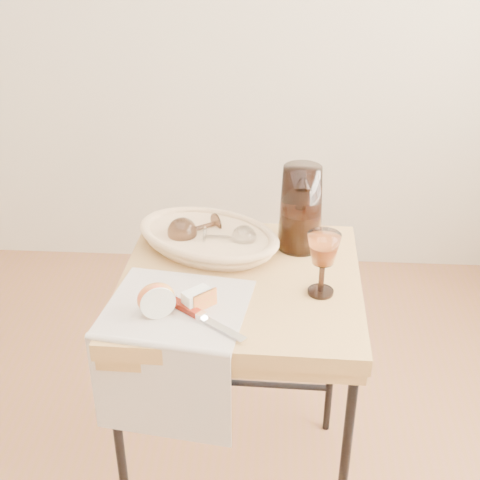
# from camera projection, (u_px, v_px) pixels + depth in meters

# --- Properties ---
(side_table) EXTENTS (0.63, 0.63, 0.78)m
(side_table) POSITION_uv_depth(u_px,v_px,m) (240.00, 393.00, 1.82)
(side_table) COLOR olive
(side_table) RESTS_ON floor
(tea_towel) EXTENTS (0.37, 0.34, 0.01)m
(tea_towel) POSITION_uv_depth(u_px,v_px,m) (177.00, 307.00, 1.51)
(tea_towel) COLOR white
(tea_towel) RESTS_ON side_table
(bread_basket) EXTENTS (0.43, 0.38, 0.05)m
(bread_basket) POSITION_uv_depth(u_px,v_px,m) (208.00, 240.00, 1.75)
(bread_basket) COLOR #AA8352
(bread_basket) RESTS_ON side_table
(goblet_lying_a) EXTENTS (0.16, 0.14, 0.08)m
(goblet_lying_a) POSITION_uv_depth(u_px,v_px,m) (197.00, 228.00, 1.76)
(goblet_lying_a) COLOR brown
(goblet_lying_a) RESTS_ON bread_basket
(goblet_lying_b) EXTENTS (0.12, 0.07, 0.07)m
(goblet_lying_b) POSITION_uv_depth(u_px,v_px,m) (227.00, 238.00, 1.72)
(goblet_lying_b) COLOR white
(goblet_lying_b) RESTS_ON bread_basket
(pitcher) EXTENTS (0.17, 0.24, 0.28)m
(pitcher) POSITION_uv_depth(u_px,v_px,m) (301.00, 208.00, 1.72)
(pitcher) COLOR black
(pitcher) RESTS_ON side_table
(wine_goblet) EXTENTS (0.10, 0.10, 0.17)m
(wine_goblet) POSITION_uv_depth(u_px,v_px,m) (323.00, 264.00, 1.53)
(wine_goblet) COLOR white
(wine_goblet) RESTS_ON side_table
(apple_half) EXTENTS (0.10, 0.08, 0.08)m
(apple_half) POSITION_uv_depth(u_px,v_px,m) (156.00, 298.00, 1.47)
(apple_half) COLOR red
(apple_half) RESTS_ON tea_towel
(apple_wedge) EXTENTS (0.07, 0.07, 0.04)m
(apple_wedge) POSITION_uv_depth(u_px,v_px,m) (197.00, 299.00, 1.50)
(apple_wedge) COLOR white
(apple_wedge) RESTS_ON tea_towel
(table_knife) EXTENTS (0.19, 0.15, 0.02)m
(table_knife) POSITION_uv_depth(u_px,v_px,m) (204.00, 317.00, 1.46)
(table_knife) COLOR silver
(table_knife) RESTS_ON tea_towel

